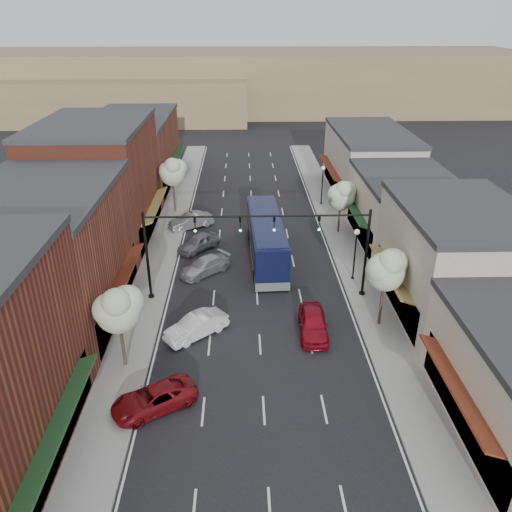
{
  "coord_description": "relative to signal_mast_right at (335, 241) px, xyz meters",
  "views": [
    {
      "loc": [
        -1.0,
        -24.65,
        19.53
      ],
      "look_at": [
        -0.01,
        10.61,
        2.2
      ],
      "focal_mm": 35.0,
      "sensor_mm": 36.0,
      "label": 1
    }
  ],
  "objects": [
    {
      "name": "bldg_right_midnear",
      "position": [
        8.1,
        -2.0,
        -0.72
      ],
      "size": [
        9.14,
        12.1,
        7.9
      ],
      "color": "#BCB3A1",
      "rests_on": "ground"
    },
    {
      "name": "bldg_right_midfar",
      "position": [
        8.08,
        10.0,
        -1.46
      ],
      "size": [
        9.14,
        12.1,
        6.4
      ],
      "color": "beige",
      "rests_on": "ground"
    },
    {
      "name": "lamp_post_near",
      "position": [
        2.18,
        2.5,
        -1.62
      ],
      "size": [
        0.44,
        0.44,
        4.44
      ],
      "color": "black",
      "rests_on": "ground"
    },
    {
      "name": "hill_near",
      "position": [
        -30.62,
        70.0,
        -0.62
      ],
      "size": [
        50.0,
        20.0,
        8.0
      ],
      "primitive_type": "cube",
      "color": "#7A6647",
      "rests_on": "ground"
    },
    {
      "name": "bldg_right_far",
      "position": [
        8.09,
        24.0,
        -0.96
      ],
      "size": [
        9.14,
        16.1,
        7.4
      ],
      "color": "#BCB3A1",
      "rests_on": "ground"
    },
    {
      "name": "red_hatchback",
      "position": [
        -2.01,
        -4.81,
        -3.84
      ],
      "size": [
        2.07,
        4.7,
        1.57
      ],
      "primitive_type": "imported",
      "rotation": [
        0.0,
        0.0,
        -0.05
      ],
      "color": "maroon",
      "rests_on": "ground"
    },
    {
      "name": "curb_right",
      "position": [
        1.38,
        10.5,
        -4.55
      ],
      "size": [
        0.25,
        73.0,
        0.17
      ],
      "primitive_type": "cube",
      "color": "gray",
      "rests_on": "ground"
    },
    {
      "name": "coach_bus",
      "position": [
        -4.65,
        6.63,
        -2.67
      ],
      "size": [
        3.15,
        12.36,
        3.75
      ],
      "rotation": [
        0.0,
        0.0,
        0.04
      ],
      "color": "black",
      "rests_on": "ground"
    },
    {
      "name": "bldg_left_midfar",
      "position": [
        -19.86,
        12.0,
        0.78
      ],
      "size": [
        10.14,
        14.1,
        10.9
      ],
      "color": "brown",
      "rests_on": "ground"
    },
    {
      "name": "tree_right_far",
      "position": [
        2.73,
        11.95,
        -0.63
      ],
      "size": [
        2.85,
        2.65,
        5.43
      ],
      "color": "#47382B",
      "rests_on": "ground"
    },
    {
      "name": "parked_car_d",
      "position": [
        -10.67,
        8.52,
        -3.9
      ],
      "size": [
        4.1,
        4.34,
        1.45
      ],
      "primitive_type": "imported",
      "rotation": [
        0.0,
        0.0,
        -0.72
      ],
      "color": "slate",
      "rests_on": "ground"
    },
    {
      "name": "bldg_left_midnear",
      "position": [
        -19.85,
        -2.0,
        0.03
      ],
      "size": [
        10.14,
        14.1,
        9.4
      ],
      "color": "brown",
      "rests_on": "ground"
    },
    {
      "name": "tree_left_near",
      "position": [
        -13.87,
        -8.05,
        -0.4
      ],
      "size": [
        2.85,
        2.65,
        5.69
      ],
      "color": "#47382B",
      "rests_on": "ground"
    },
    {
      "name": "sidewalk_left",
      "position": [
        -14.02,
        10.5,
        -4.55
      ],
      "size": [
        2.8,
        73.0,
        0.15
      ],
      "primitive_type": "cube",
      "color": "gray",
      "rests_on": "ground"
    },
    {
      "name": "parked_car_e",
      "position": [
        -11.82,
        13.76,
        -3.89
      ],
      "size": [
        4.64,
        3.59,
        1.47
      ],
      "primitive_type": "imported",
      "rotation": [
        0.0,
        0.0,
        -1.04
      ],
      "color": "gray",
      "rests_on": "ground"
    },
    {
      "name": "signal_mast_left",
      "position": [
        -11.24,
        0.0,
        0.0
      ],
      "size": [
        8.22,
        0.46,
        7.0
      ],
      "color": "black",
      "rests_on": "ground"
    },
    {
      "name": "parked_car_b",
      "position": [
        -9.82,
        -4.86,
        -3.9
      ],
      "size": [
        4.39,
        3.99,
        1.45
      ],
      "primitive_type": "imported",
      "rotation": [
        0.0,
        0.0,
        -0.88
      ],
      "color": "silver",
      "rests_on": "ground"
    },
    {
      "name": "ground",
      "position": [
        -5.62,
        -8.0,
        -4.62
      ],
      "size": [
        160.0,
        160.0,
        0.0
      ],
      "primitive_type": "plane",
      "color": "black",
      "rests_on": "ground"
    },
    {
      "name": "hill_far",
      "position": [
        -5.62,
        82.0,
        1.38
      ],
      "size": [
        120.0,
        30.0,
        12.0
      ],
      "primitive_type": "cube",
      "color": "#7A6647",
      "rests_on": "ground"
    },
    {
      "name": "sidewalk_right",
      "position": [
        2.78,
        10.5,
        -4.55
      ],
      "size": [
        2.8,
        73.0,
        0.15
      ],
      "primitive_type": "cube",
      "color": "gray",
      "rests_on": "ground"
    },
    {
      "name": "bldg_left_far",
      "position": [
        -19.84,
        28.0,
        -0.46
      ],
      "size": [
        10.14,
        18.1,
        8.4
      ],
      "color": "brown",
      "rests_on": "ground"
    },
    {
      "name": "parked_car_c",
      "position": [
        -9.82,
        4.02,
        -3.96
      ],
      "size": [
        4.64,
        4.44,
        1.33
      ],
      "primitive_type": "imported",
      "rotation": [
        0.0,
        0.0,
        -0.84
      ],
      "color": "#A2A3A8",
      "rests_on": "ground"
    },
    {
      "name": "curb_left",
      "position": [
        -12.62,
        10.5,
        -4.55
      ],
      "size": [
        0.25,
        73.0,
        0.17
      ],
      "primitive_type": "cube",
      "color": "gray",
      "rests_on": "ground"
    },
    {
      "name": "lamp_post_far",
      "position": [
        2.18,
        20.0,
        -1.62
      ],
      "size": [
        0.44,
        0.44,
        4.44
      ],
      "color": "black",
      "rests_on": "ground"
    },
    {
      "name": "parked_car_a",
      "position": [
        -11.58,
        -11.63,
        -3.98
      ],
      "size": [
        5.11,
        4.18,
        1.29
      ],
      "primitive_type": "imported",
      "rotation": [
        0.0,
        0.0,
        -1.05
      ],
      "color": "maroon",
      "rests_on": "ground"
    },
    {
      "name": "tree_left_far",
      "position": [
        -13.87,
        17.95,
        -0.02
      ],
      "size": [
        2.85,
        2.65,
        6.13
      ],
      "color": "#47382B",
      "rests_on": "ground"
    },
    {
      "name": "tree_right_near",
      "position": [
        2.73,
        -4.05,
        -0.17
      ],
      "size": [
        2.85,
        2.65,
        5.95
      ],
      "color": "#47382B",
      "rests_on": "ground"
    },
    {
      "name": "signal_mast_right",
      "position": [
        0.0,
        0.0,
        0.0
      ],
      "size": [
        8.22,
        0.46,
        7.0
      ],
      "color": "black",
      "rests_on": "ground"
    }
  ]
}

